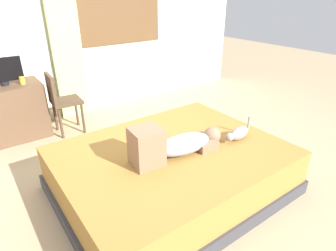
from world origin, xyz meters
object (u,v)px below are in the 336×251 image
Objects in this scene: cat at (238,134)px; chair_by_desk at (61,99)px; tv_monitor at (2,71)px; desk at (9,113)px; bed at (172,171)px; person_lying at (175,144)px; cup at (22,80)px.

cat is 2.42m from chair_by_desk.
cat is at bearing -55.05° from tv_monitor.
tv_monitor is (0.04, -0.00, 0.55)m from desk.
chair_by_desk reaches higher than desk.
chair_by_desk is (-0.45, 1.92, 0.28)m from bed.
cat is at bearing -11.29° from person_lying.
chair_by_desk reaches higher than bed.
cat is 3.64× the size of cup.
tv_monitor reaches higher than chair_by_desk.
bed is 0.37m from person_lying.
chair_by_desk is at bearing 101.58° from person_lying.
bed is 2.48× the size of chair_by_desk.
person_lying is 2.05m from chair_by_desk.
person_lying is 1.96× the size of tv_monitor.
bed is at bearing -76.86° from chair_by_desk.
person_lying is (-0.04, -0.09, 0.35)m from bed.
cup is at bearing -23.24° from tv_monitor.
desk is at bearing 180.00° from tv_monitor.
person_lying is 0.71m from cat.
person_lying is 2.35m from cup.
cup is (0.24, -0.08, 0.42)m from desk.
cat is 2.79m from cup.
bed is 2.34m from cup.
chair_by_desk is (0.39, -0.19, -0.28)m from cup.
cup is (-0.84, 2.11, 0.56)m from bed.
cat is at bearing -57.35° from cup.
cup is at bearing -19.41° from desk.
desk is (-1.04, 2.28, -0.22)m from person_lying.
cup is at bearing 109.99° from person_lying.
bed is 2.37× the size of desk.
desk is 0.55m from tv_monitor.
cat is 2.98m from desk.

